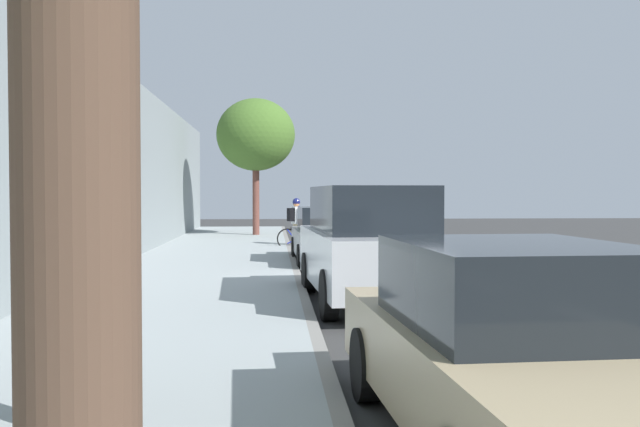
% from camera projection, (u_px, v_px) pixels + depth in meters
% --- Properties ---
extents(ground, '(74.52, 74.52, 0.00)m').
position_uv_depth(ground, '(384.00, 290.00, 13.62)').
color(ground, '#333333').
extents(sidewalk, '(4.21, 46.57, 0.13)m').
position_uv_depth(sidewalk, '(186.00, 288.00, 13.36)').
color(sidewalk, '#939C9D').
rests_on(sidewalk, ground).
extents(curb_edge, '(0.16, 46.57, 0.13)m').
position_uv_depth(curb_edge, '(300.00, 287.00, 13.51)').
color(curb_edge, gray).
rests_on(curb_edge, ground).
extents(lane_stripe_centre, '(0.14, 44.20, 0.01)m').
position_uv_depth(lane_stripe_centre, '(526.00, 280.00, 15.02)').
color(lane_stripe_centre, white).
rests_on(lane_stripe_centre, ground).
extents(lane_stripe_bike_edge, '(0.12, 46.57, 0.01)m').
position_uv_depth(lane_stripe_bike_edge, '(376.00, 289.00, 13.61)').
color(lane_stripe_bike_edge, white).
rests_on(lane_stripe_bike_edge, ground).
extents(building_facade, '(0.50, 46.57, 5.00)m').
position_uv_depth(building_facade, '(58.00, 160.00, 13.13)').
color(building_facade, gray).
rests_on(building_facade, ground).
extents(parked_sedan_grey_nearest, '(1.91, 4.44, 1.52)m').
position_uv_depth(parked_sedan_grey_nearest, '(330.00, 236.00, 18.16)').
color(parked_sedan_grey_nearest, slate).
rests_on(parked_sedan_grey_nearest, ground).
extents(parked_suv_silver_second, '(2.15, 4.79, 1.99)m').
position_uv_depth(parked_suv_silver_second, '(369.00, 244.00, 11.81)').
color(parked_suv_silver_second, '#B7BABF').
rests_on(parked_suv_silver_second, ground).
extents(parked_sedan_tan_mid, '(2.01, 4.49, 1.52)m').
position_uv_depth(parked_sedan_tan_mid, '(513.00, 349.00, 5.05)').
color(parked_sedan_tan_mid, tan).
rests_on(parked_sedan_tan_mid, ground).
extents(bicycle_at_curb, '(1.74, 0.46, 0.76)m').
position_uv_depth(bicycle_at_curb, '(303.00, 238.00, 23.42)').
color(bicycle_at_curb, black).
rests_on(bicycle_at_curb, ground).
extents(cyclist_with_backpack, '(0.50, 0.59, 1.71)m').
position_uv_depth(cyclist_with_backpack, '(295.00, 218.00, 23.82)').
color(cyclist_with_backpack, '#C6B284').
rests_on(cyclist_with_backpack, ground).
extents(street_tree_near_cyclist, '(3.28, 3.28, 5.70)m').
position_uv_depth(street_tree_near_cyclist, '(256.00, 135.00, 29.28)').
color(street_tree_near_cyclist, brown).
rests_on(street_tree_near_cyclist, sidewalk).
extents(pedestrian_on_phone, '(0.37, 0.57, 1.70)m').
position_uv_depth(pedestrian_on_phone, '(60.00, 300.00, 5.15)').
color(pedestrian_on_phone, black).
rests_on(pedestrian_on_phone, sidewalk).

